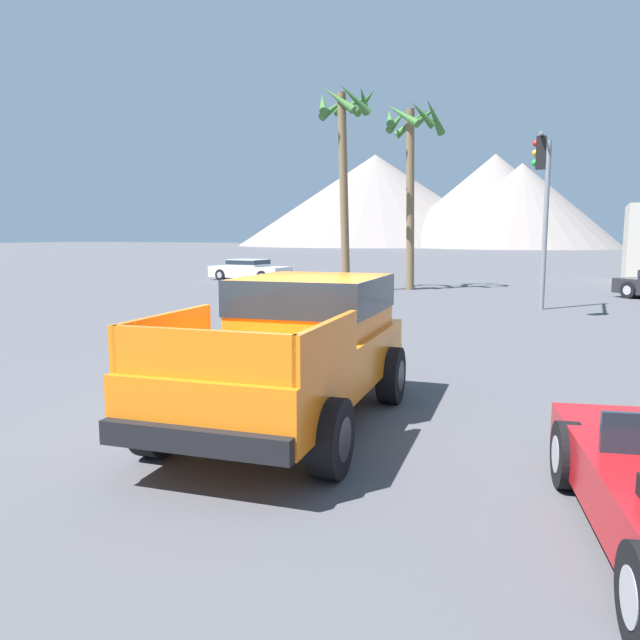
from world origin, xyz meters
TOP-DOWN VIEW (x-y plane):
  - ground_plane at (0.00, 0.00)m, footprint 320.00×320.00m
  - orange_pickup_truck at (0.20, 0.18)m, footprint 2.73×5.37m
  - parked_car_white at (-13.64, 22.86)m, footprint 4.61×2.23m
  - traffic_light_main at (2.30, 13.52)m, footprint 0.38×3.62m
  - palm_tree_tall at (-6.21, 18.35)m, footprint 2.91×2.81m
  - palm_tree_leaning at (-3.89, 20.45)m, footprint 2.84×2.70m
  - distant_mountain_range at (-28.10, 128.81)m, footprint 83.60×63.87m

SIDE VIEW (x-z plane):
  - ground_plane at x=0.00m, z-range 0.00..0.00m
  - parked_car_white at x=-13.64m, z-range 0.01..1.17m
  - orange_pickup_truck at x=0.20m, z-range 0.13..2.05m
  - traffic_light_main at x=2.30m, z-range 1.10..6.67m
  - palm_tree_leaning at x=-3.89m, z-range 2.06..10.45m
  - palm_tree_tall at x=-6.21m, z-range 2.15..10.96m
  - distant_mountain_range at x=-28.10m, z-range -0.89..19.71m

